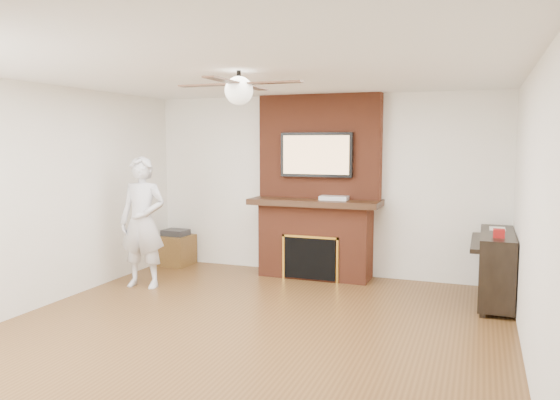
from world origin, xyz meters
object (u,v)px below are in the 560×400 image
(side_table, at_px, (176,248))
(piano, at_px, (496,266))
(fireplace, at_px, (317,205))
(person, at_px, (143,222))

(side_table, bearing_deg, piano, -3.75)
(fireplace, xyz_separation_m, person, (-1.92, -1.32, -0.16))
(fireplace, distance_m, side_table, 2.32)
(fireplace, height_order, side_table, fireplace)
(person, height_order, side_table, person)
(person, relative_size, piano, 1.32)
(person, height_order, piano, person)
(side_table, height_order, piano, piano)
(side_table, xyz_separation_m, piano, (4.50, -0.48, 0.20))
(fireplace, relative_size, side_table, 4.67)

